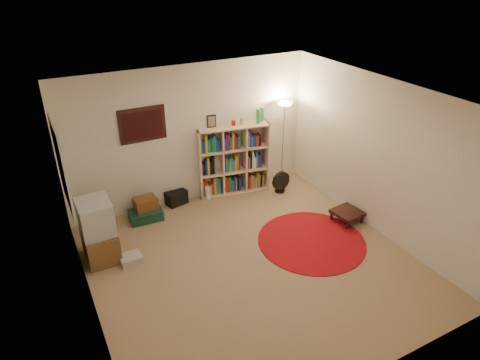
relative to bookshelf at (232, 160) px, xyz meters
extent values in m
cube|color=#987A59|center=(-0.74, -2.16, -0.66)|extent=(4.50, 4.50, 0.02)
cube|color=white|center=(-0.74, -2.16, 1.86)|extent=(4.50, 4.50, 0.02)
cube|color=silver|center=(-0.74, 0.10, 0.60)|extent=(4.50, 0.02, 2.50)
cube|color=silver|center=(-0.74, -4.42, 0.60)|extent=(4.50, 0.02, 2.50)
cube|color=silver|center=(-3.00, -2.16, 0.60)|extent=(0.02, 4.50, 2.50)
cube|color=silver|center=(1.52, -2.16, 0.60)|extent=(0.02, 4.50, 2.50)
cube|color=black|center=(-1.59, 0.07, 0.95)|extent=(0.78, 0.04, 0.58)
cube|color=#3A0B0D|center=(-1.59, 0.05, 0.95)|extent=(0.66, 0.01, 0.46)
cube|color=white|center=(-2.98, -0.86, 0.90)|extent=(0.03, 1.00, 1.20)
cube|color=beige|center=(1.11, 0.08, 0.55)|extent=(0.08, 0.01, 0.12)
cube|color=#FFD0AA|center=(0.02, -0.01, -0.63)|extent=(1.38, 0.60, 0.03)
cube|color=#FFD0AA|center=(0.02, -0.01, 0.68)|extent=(1.38, 0.60, 0.03)
cube|color=#FFD0AA|center=(-0.63, 0.10, 0.02)|extent=(0.09, 0.38, 1.34)
cube|color=#FFD0AA|center=(0.66, -0.12, 0.02)|extent=(0.09, 0.38, 1.34)
cube|color=#FFD0AA|center=(0.05, 0.17, 0.02)|extent=(1.32, 0.24, 1.34)
cube|color=#FFD0AA|center=(-0.20, 0.03, 0.02)|extent=(0.09, 0.36, 1.28)
cube|color=#FFD0AA|center=(0.24, -0.05, 0.02)|extent=(0.09, 0.36, 1.28)
cube|color=#FFD0AA|center=(0.02, -0.01, -0.20)|extent=(1.32, 0.57, 0.03)
cube|color=#FFD0AA|center=(0.02, -0.01, 0.24)|extent=(1.32, 0.57, 0.03)
cube|color=yellow|center=(-0.60, 0.05, -0.47)|extent=(0.07, 0.16, 0.29)
cube|color=red|center=(-0.56, 0.05, -0.44)|extent=(0.06, 0.16, 0.34)
cube|color=orange|center=(-0.52, 0.04, -0.50)|extent=(0.06, 0.16, 0.23)
cube|color=#521A69|center=(-0.48, 0.03, -0.50)|extent=(0.06, 0.16, 0.23)
cube|color=orange|center=(-0.44, 0.03, -0.51)|extent=(0.06, 0.16, 0.21)
cube|color=red|center=(-0.40, 0.02, -0.47)|extent=(0.06, 0.16, 0.28)
cube|color=yellow|center=(-0.37, 0.02, -0.45)|extent=(0.06, 0.16, 0.33)
cube|color=teal|center=(-0.33, 0.01, -0.44)|extent=(0.06, 0.16, 0.34)
cube|color=teal|center=(-0.28, 0.00, -0.46)|extent=(0.06, 0.16, 0.31)
cube|color=#521A69|center=(-0.60, 0.05, -0.08)|extent=(0.07, 0.16, 0.22)
cube|color=black|center=(-0.56, 0.05, -0.06)|extent=(0.06, 0.16, 0.24)
cube|color=#1A2E9E|center=(-0.52, 0.04, -0.04)|extent=(0.06, 0.16, 0.28)
cube|color=yellow|center=(-0.48, 0.03, -0.02)|extent=(0.06, 0.16, 0.32)
cube|color=black|center=(-0.43, 0.03, -0.06)|extent=(0.07, 0.16, 0.25)
cube|color=black|center=(-0.39, 0.02, -0.02)|extent=(0.07, 0.16, 0.33)
cube|color=#1A8339|center=(-0.60, 0.05, 0.38)|extent=(0.07, 0.16, 0.27)
cube|color=#1A2E9E|center=(-0.55, 0.05, 0.36)|extent=(0.07, 0.16, 0.22)
cube|color=yellow|center=(-0.50, 0.04, 0.42)|extent=(0.06, 0.16, 0.33)
cube|color=#1A8339|center=(-0.46, 0.03, 0.38)|extent=(0.07, 0.16, 0.25)
cube|color=#1A2E9E|center=(-0.42, 0.02, 0.40)|extent=(0.05, 0.16, 0.30)
cube|color=#1A8339|center=(-0.39, 0.02, 0.39)|extent=(0.05, 0.16, 0.28)
cube|color=#1A8339|center=(-0.35, 0.01, 0.41)|extent=(0.07, 0.16, 0.32)
cube|color=#1A2E9E|center=(-0.31, 0.01, 0.38)|extent=(0.05, 0.15, 0.26)
cube|color=#1A2E9E|center=(-0.28, 0.00, 0.36)|extent=(0.07, 0.16, 0.22)
cube|color=red|center=(-0.16, -0.02, -0.45)|extent=(0.06, 0.16, 0.33)
cube|color=red|center=(-0.12, -0.03, -0.46)|extent=(0.06, 0.16, 0.30)
cube|color=#1A8339|center=(-0.08, -0.03, -0.46)|extent=(0.07, 0.16, 0.31)
cube|color=teal|center=(-0.03, -0.04, -0.50)|extent=(0.06, 0.16, 0.23)
cube|color=#1A2E9E|center=(0.01, -0.05, -0.46)|extent=(0.07, 0.16, 0.31)
cube|color=#90794F|center=(0.05, -0.06, -0.48)|extent=(0.05, 0.15, 0.27)
cube|color=black|center=(0.08, -0.06, -0.46)|extent=(0.06, 0.16, 0.31)
cube|color=#1A2E9E|center=(0.12, -0.07, -0.48)|extent=(0.07, 0.16, 0.26)
cube|color=#521A69|center=(-0.17, -0.02, -0.07)|extent=(0.05, 0.16, 0.23)
cube|color=teal|center=(-0.13, -0.02, -0.04)|extent=(0.06, 0.16, 0.28)
cube|color=#1A8339|center=(-0.10, -0.03, -0.08)|extent=(0.06, 0.16, 0.22)
cube|color=#90794F|center=(-0.06, -0.04, -0.06)|extent=(0.05, 0.16, 0.25)
cube|color=teal|center=(-0.03, -0.04, -0.04)|extent=(0.05, 0.15, 0.28)
cube|color=teal|center=(0.00, -0.05, -0.07)|extent=(0.07, 0.16, 0.23)
cube|color=yellow|center=(0.04, -0.05, -0.03)|extent=(0.05, 0.16, 0.30)
cube|color=orange|center=(0.08, -0.06, -0.03)|extent=(0.06, 0.16, 0.30)
cube|color=#521A69|center=(0.11, -0.07, -0.06)|extent=(0.05, 0.16, 0.24)
cube|color=teal|center=(-0.17, -0.02, 0.36)|extent=(0.05, 0.16, 0.23)
cube|color=#521A69|center=(-0.13, -0.02, 0.41)|extent=(0.06, 0.16, 0.32)
cube|color=#521A69|center=(-0.09, -0.03, 0.40)|extent=(0.07, 0.16, 0.30)
cube|color=#1A8339|center=(-0.04, -0.04, 0.37)|extent=(0.06, 0.16, 0.25)
cube|color=yellow|center=(-0.01, -0.05, 0.41)|extent=(0.05, 0.16, 0.32)
cube|color=red|center=(0.02, -0.05, 0.39)|extent=(0.06, 0.16, 0.29)
cube|color=#521A69|center=(0.06, -0.06, 0.36)|extent=(0.06, 0.16, 0.23)
cube|color=#1A8339|center=(0.10, -0.06, 0.37)|extent=(0.07, 0.16, 0.25)
cube|color=#521A69|center=(0.28, -0.09, -0.45)|extent=(0.06, 0.16, 0.33)
cube|color=red|center=(0.31, -0.10, -0.49)|extent=(0.06, 0.16, 0.25)
cube|color=#90794F|center=(0.35, -0.11, -0.47)|extent=(0.05, 0.16, 0.29)
cube|color=orange|center=(0.38, -0.11, -0.48)|extent=(0.07, 0.16, 0.26)
cube|color=teal|center=(0.43, -0.12, -0.50)|extent=(0.07, 0.16, 0.23)
cube|color=orange|center=(0.47, -0.13, -0.46)|extent=(0.06, 0.16, 0.32)
cube|color=#90794F|center=(0.51, -0.13, -0.48)|extent=(0.06, 0.16, 0.27)
cube|color=black|center=(0.55, -0.14, -0.51)|extent=(0.06, 0.16, 0.21)
cube|color=#90794F|center=(0.59, -0.15, -0.49)|extent=(0.06, 0.16, 0.25)
cube|color=#521A69|center=(0.27, -0.09, -0.07)|extent=(0.05, 0.16, 0.22)
cube|color=#90794F|center=(0.30, -0.10, -0.07)|extent=(0.05, 0.16, 0.22)
cube|color=black|center=(0.34, -0.10, -0.03)|extent=(0.06, 0.16, 0.31)
cube|color=white|center=(0.37, -0.11, -0.02)|extent=(0.06, 0.16, 0.33)
cube|color=white|center=(0.42, -0.12, -0.07)|extent=(0.06, 0.16, 0.22)
cube|color=teal|center=(0.45, -0.12, -0.01)|extent=(0.06, 0.16, 0.34)
cube|color=#521A69|center=(0.49, -0.13, -0.06)|extent=(0.06, 0.16, 0.25)
cube|color=#1A2E9E|center=(0.52, -0.14, -0.04)|extent=(0.05, 0.16, 0.28)
cube|color=teal|center=(0.28, -0.10, 0.42)|extent=(0.07, 0.16, 0.33)
cube|color=#521A69|center=(0.32, -0.10, 0.40)|extent=(0.05, 0.16, 0.31)
cube|color=teal|center=(0.35, -0.11, 0.36)|extent=(0.05, 0.15, 0.21)
cube|color=#1A2E9E|center=(0.38, -0.11, 0.36)|extent=(0.05, 0.16, 0.23)
cube|color=#1A2E9E|center=(0.41, -0.12, 0.36)|extent=(0.05, 0.16, 0.22)
cube|color=red|center=(0.45, -0.12, 0.36)|extent=(0.07, 0.16, 0.23)
cube|color=black|center=(0.50, -0.13, 0.36)|extent=(0.06, 0.16, 0.22)
cube|color=black|center=(-0.36, 0.07, 0.81)|extent=(0.16, 0.05, 0.23)
cube|color=gray|center=(-0.36, 0.06, 0.81)|extent=(0.12, 0.03, 0.18)
cylinder|color=#AB1B0F|center=(0.04, -0.01, 0.73)|extent=(0.09, 0.09, 0.09)
cylinder|color=silver|center=(0.19, -0.04, 0.74)|extent=(0.08, 0.08, 0.11)
cylinder|color=#44B05B|center=(0.48, -0.13, 0.82)|extent=(0.09, 0.09, 0.27)
cylinder|color=#44B05B|center=(0.59, -0.08, 0.82)|extent=(0.09, 0.09, 0.27)
cylinder|color=silver|center=(1.05, -0.12, -0.63)|extent=(0.32, 0.32, 0.03)
cylinder|color=silver|center=(1.05, -0.12, 0.16)|extent=(0.03, 0.03, 1.56)
cone|color=silver|center=(1.05, -0.12, 0.96)|extent=(0.39, 0.39, 0.13)
cylinder|color=#FFD88C|center=(1.05, -0.12, 0.97)|extent=(0.31, 0.31, 0.02)
cylinder|color=black|center=(0.80, -0.48, -0.63)|extent=(0.22, 0.22, 0.03)
cylinder|color=black|center=(0.80, -0.48, -0.54)|extent=(0.04, 0.04, 0.15)
cylinder|color=black|center=(0.80, -0.50, -0.41)|extent=(0.38, 0.13, 0.37)
cube|color=brown|center=(-2.68, -0.94, -0.42)|extent=(0.47, 0.67, 0.46)
cube|color=#BABBC0|center=(-2.68, -0.94, 0.06)|extent=(0.47, 0.56, 0.50)
cube|color=black|center=(-2.45, -0.93, 0.06)|extent=(0.02, 0.48, 0.42)
cube|color=black|center=(-2.44, -0.93, 0.06)|extent=(0.02, 0.42, 0.37)
cube|color=#BABBC0|center=(-2.33, -1.26, -0.60)|extent=(0.32, 0.27, 0.10)
cube|color=#12332C|center=(-1.79, -0.24, -0.56)|extent=(0.57, 0.38, 0.18)
cube|color=brown|center=(-1.76, -0.19, -0.36)|extent=(0.40, 0.30, 0.22)
cube|color=black|center=(-1.14, 0.05, -0.52)|extent=(0.43, 0.39, 0.26)
cylinder|color=silver|center=(-0.55, -0.09, -0.53)|extent=(0.12, 0.12, 0.24)
cylinder|color=maroon|center=(0.36, -2.11, -0.64)|extent=(1.72, 1.72, 0.02)
cube|color=black|center=(1.24, -1.91, -0.47)|extent=(0.50, 0.50, 0.05)
cube|color=black|center=(1.08, -2.11, -0.57)|extent=(0.04, 0.04, 0.16)
cube|color=black|center=(1.44, -2.07, -0.57)|extent=(0.04, 0.04, 0.16)
cube|color=black|center=(1.04, -1.75, -0.57)|extent=(0.04, 0.04, 0.16)
cube|color=black|center=(1.40, -1.71, -0.57)|extent=(0.04, 0.04, 0.16)
camera|label=1|loc=(-3.26, -6.52, 3.40)|focal=32.00mm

